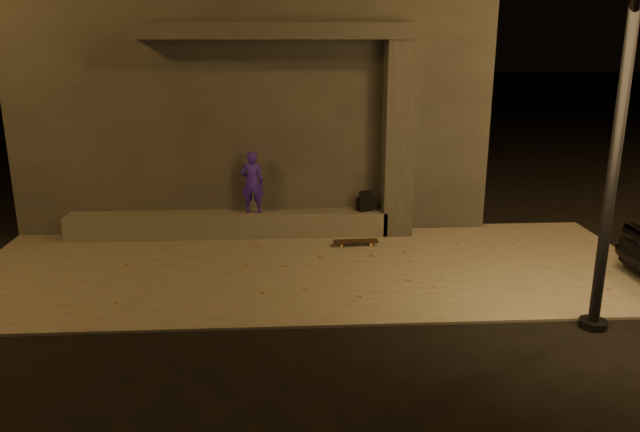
{
  "coord_description": "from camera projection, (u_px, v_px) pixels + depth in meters",
  "views": [
    {
      "loc": [
        -0.45,
        -7.64,
        3.68
      ],
      "look_at": [
        0.14,
        2.0,
        0.9
      ],
      "focal_mm": 35.0,
      "sensor_mm": 36.0,
      "label": 1
    }
  ],
  "objects": [
    {
      "name": "sidewalk",
      "position": [
        312.0,
        267.0,
        10.29
      ],
      "size": [
        11.0,
        4.4,
        0.04
      ],
      "primitive_type": "cube",
      "color": "#635D57",
      "rests_on": "ground"
    },
    {
      "name": "skateboard",
      "position": [
        356.0,
        241.0,
        11.29
      ],
      "size": [
        0.82,
        0.24,
        0.09
      ],
      "rotation": [
        0.0,
        0.0,
        0.04
      ],
      "color": "black",
      "rests_on": "sidewalk"
    },
    {
      "name": "skateboarder",
      "position": [
        252.0,
        182.0,
        11.62
      ],
      "size": [
        0.45,
        0.31,
        1.17
      ],
      "primitive_type": "imported",
      "rotation": [
        0.0,
        0.0,
        3.07
      ],
      "color": "#361CB9",
      "rests_on": "ledge"
    },
    {
      "name": "column",
      "position": [
        398.0,
        140.0,
        11.56
      ],
      "size": [
        0.55,
        0.55,
        3.6
      ],
      "primitive_type": "cube",
      "color": "#373432",
      "rests_on": "sidewalk"
    },
    {
      "name": "ledge",
      "position": [
        228.0,
        224.0,
        11.81
      ],
      "size": [
        6.0,
        0.55,
        0.45
      ],
      "primitive_type": "cube",
      "color": "#585650",
      "rests_on": "sidewalk"
    },
    {
      "name": "backpack",
      "position": [
        365.0,
        203.0,
        11.86
      ],
      "size": [
        0.34,
        0.28,
        0.41
      ],
      "rotation": [
        0.0,
        0.0,
        0.36
      ],
      "color": "black",
      "rests_on": "ledge"
    },
    {
      "name": "building",
      "position": [
        257.0,
        87.0,
        13.82
      ],
      "size": [
        9.0,
        5.1,
        5.22
      ],
      "color": "#373432",
      "rests_on": "ground"
    },
    {
      "name": "canopy",
      "position": [
        278.0,
        31.0,
        10.95
      ],
      "size": [
        5.0,
        0.7,
        0.28
      ],
      "primitive_type": "cube",
      "color": "#373432",
      "rests_on": "column"
    },
    {
      "name": "ground",
      "position": [
        319.0,
        321.0,
        8.38
      ],
      "size": [
        120.0,
        120.0,
        0.0
      ],
      "primitive_type": "plane",
      "color": "black",
      "rests_on": "ground"
    }
  ]
}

